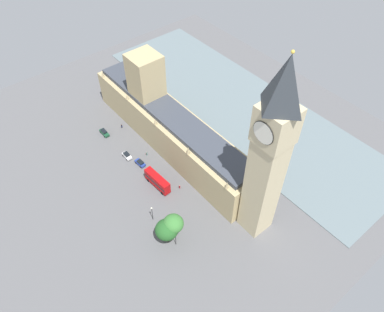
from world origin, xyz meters
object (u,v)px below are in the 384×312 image
double_decker_bus_leading (157,181)px  pedestrian_by_river_gate (180,187)px  plane_tree_under_trees (166,229)px  pedestrian_near_tower (147,154)px  car_blue_opposite_hall (140,163)px  parliament_building (168,124)px  clock_tower (269,154)px  car_dark_green_corner (104,132)px  pedestrian_kerbside (122,126)px  plane_tree_midblock (173,224)px  car_white_far_end (127,155)px  street_lamp_slot_10 (176,237)px  plane_tree_trailing (167,230)px  street_lamp_slot_11 (152,211)px

double_decker_bus_leading → pedestrian_by_river_gate: size_ratio=6.98×
plane_tree_under_trees → pedestrian_near_tower: bearing=-114.9°
car_blue_opposite_hall → pedestrian_near_tower: size_ratio=2.76×
parliament_building → clock_tower: clock_tower is taller
car_dark_green_corner → plane_tree_under_trees: plane_tree_under_trees is taller
double_decker_bus_leading → pedestrian_kerbside: double_decker_bus_leading is taller
car_blue_opposite_hall → plane_tree_midblock: plane_tree_midblock is taller
car_dark_green_corner → plane_tree_midblock: size_ratio=0.48×
double_decker_bus_leading → pedestrian_kerbside: 32.66m
car_blue_opposite_hall → parliament_building: bearing=8.0°
parliament_building → car_dark_green_corner: 26.00m
car_white_far_end → street_lamp_slot_10: size_ratio=0.69×
pedestrian_kerbside → plane_tree_trailing: bearing=72.5°
pedestrian_near_tower → plane_tree_under_trees: size_ratio=0.19×
pedestrian_near_tower → clock_tower: bearing=-169.6°
car_blue_opposite_hall → pedestrian_kerbside: bearing=72.0°
parliament_building → street_lamp_slot_11: (24.36, 24.40, -4.33)m
street_lamp_slot_11 → car_blue_opposite_hall: bearing=-114.3°
clock_tower → pedestrian_near_tower: bearing=-78.5°
parliament_building → plane_tree_midblock: size_ratio=7.69×
plane_tree_midblock → street_lamp_slot_10: bearing=65.4°
clock_tower → street_lamp_slot_11: clock_tower is taller
double_decker_bus_leading → street_lamp_slot_10: street_lamp_slot_10 is taller
pedestrian_by_river_gate → plane_tree_under_trees: 20.02m
car_white_far_end → car_blue_opposite_hall: same height
pedestrian_kerbside → car_white_far_end: bearing=64.5°
car_dark_green_corner → pedestrian_kerbside: size_ratio=2.87×
clock_tower → pedestrian_near_tower: clock_tower is taller
car_blue_opposite_hall → street_lamp_slot_10: 34.08m
car_dark_green_corner → pedestrian_by_river_gate: bearing=99.6°
plane_tree_trailing → street_lamp_slot_10: (-1.20, 2.48, -1.84)m
parliament_building → street_lamp_slot_10: parliament_building is taller
double_decker_bus_leading → pedestrian_kerbside: bearing=76.0°
car_dark_green_corner → plane_tree_trailing: plane_tree_trailing is taller
car_white_far_end → plane_tree_under_trees: plane_tree_under_trees is taller
street_lamp_slot_11 → pedestrian_kerbside: bearing=-109.5°
car_white_far_end → pedestrian_kerbside: 16.05m
car_dark_green_corner → pedestrian_by_river_gate: car_dark_green_corner is taller
clock_tower → plane_tree_under_trees: bearing=-27.5°
parliament_building → plane_tree_under_trees: (25.18, 32.58, -3.00)m
car_dark_green_corner → car_blue_opposite_hall: (-1.90, 21.47, -0.00)m
pedestrian_by_river_gate → street_lamp_slot_10: bearing=-110.2°
plane_tree_midblock → street_lamp_slot_10: plane_tree_midblock is taller
plane_tree_under_trees → plane_tree_midblock: plane_tree_midblock is taller
clock_tower → plane_tree_under_trees: size_ratio=7.27×
plane_tree_under_trees → street_lamp_slot_11: size_ratio=1.30×
car_dark_green_corner → street_lamp_slot_10: 54.67m
clock_tower → plane_tree_trailing: (24.00, -11.85, -24.60)m
parliament_building → plane_tree_trailing: bearing=52.7°
car_dark_green_corner → pedestrian_near_tower: 20.09m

